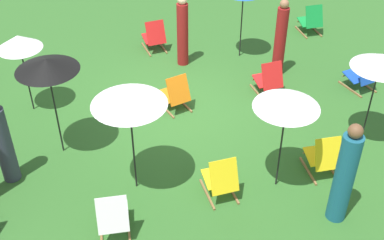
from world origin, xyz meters
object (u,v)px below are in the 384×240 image
umbrella_1 (287,101)px  umbrella_2 (19,42)px  deckchair_4 (269,80)px  person_3 (183,32)px  deckchair_6 (311,21)px  deckchair_8 (221,179)px  deckchair_3 (175,94)px  umbrella_5 (381,61)px  umbrella_3 (47,65)px  deckchair_0 (362,75)px  umbrella_0 (129,98)px  person_0 (280,40)px  person_4 (345,176)px  deckchair_10 (323,157)px  deckchair_1 (154,37)px  deckchair_7 (113,216)px  person_2 (3,142)px

umbrella_1 → umbrella_2: umbrella_1 is taller
deckchair_4 → umbrella_2: (5.13, -0.75, 1.24)m
umbrella_2 → person_3: bearing=-163.3°
deckchair_6 → umbrella_1: bearing=58.6°
deckchair_8 → person_3: person_3 is taller
deckchair_3 → umbrella_5: size_ratio=0.44×
deckchair_6 → umbrella_3: size_ratio=0.41×
deckchair_0 → deckchair_4: 2.14m
umbrella_0 → person_3: umbrella_0 is taller
deckchair_4 → person_0: person_0 is taller
deckchair_0 → person_4: 4.22m
umbrella_0 → umbrella_5: umbrella_0 is taller
deckchair_10 → umbrella_2: bearing=-31.3°
deckchair_3 → deckchair_4: same height
deckchair_8 → person_0: person_0 is taller
deckchair_8 → deckchair_10: bearing=179.8°
deckchair_1 → person_3: size_ratio=0.47×
deckchair_3 → deckchair_6: bearing=-165.3°
deckchair_10 → deckchair_4: bearing=-88.0°
deckchair_4 → deckchair_7: same height
deckchair_3 → deckchair_4: bearing=165.2°
deckchair_8 → person_2: person_2 is taller
deckchair_6 → deckchair_10: bearing=66.0°
deckchair_0 → person_4: bearing=41.6°
deckchair_3 → person_3: (-0.63, -1.86, 0.50)m
deckchair_4 → person_3: (1.51, -1.83, 0.50)m
deckchair_8 → umbrella_5: 3.55m
deckchair_0 → umbrella_0: bearing=5.6°
deckchair_7 → umbrella_3: umbrella_3 is taller
deckchair_8 → umbrella_3: (2.58, -1.94, 1.54)m
deckchair_4 → umbrella_5: (-1.15, 2.08, 1.44)m
umbrella_3 → deckchair_4: bearing=-169.4°
person_2 → deckchair_4: bearing=-16.9°
deckchair_7 → umbrella_5: umbrella_5 is taller
umbrella_5 → person_4: size_ratio=1.03×
deckchair_6 → deckchair_3: bearing=30.1°
deckchair_6 → person_0: size_ratio=0.44×
deckchair_3 → deckchair_4: 2.15m
deckchair_0 → deckchair_3: (4.26, -0.32, 0.00)m
umbrella_0 → deckchair_6: bearing=-139.9°
deckchair_1 → deckchair_8: (-0.04, 5.50, 0.00)m
deckchair_0 → deckchair_1: bearing=-49.4°
deckchair_8 → person_0: size_ratio=0.44×
umbrella_5 → person_0: bearing=-77.9°
deckchair_7 → person_2: size_ratio=0.48×
umbrella_5 → deckchair_10: bearing=27.7°
umbrella_5 → person_4: (1.47, 1.69, -0.91)m
deckchair_7 → umbrella_3: (0.69, -2.32, 1.54)m
umbrella_1 → umbrella_3: bearing=-28.2°
umbrella_5 → person_2: size_ratio=1.13×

